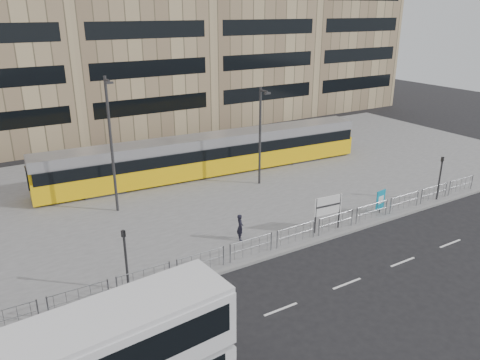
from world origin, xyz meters
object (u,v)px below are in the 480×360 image
station_sign (328,207)px  lamp_post_east (261,132)px  traffic_light_west (125,252)px  lamp_post_west (111,141)px  pedestrian (240,227)px  tram (210,154)px  ad_panel (381,200)px  traffic_light_east (441,173)px

station_sign → lamp_post_east: lamp_post_east is taller
traffic_light_west → lamp_post_west: bearing=51.2°
traffic_light_west → pedestrian: bearing=-11.6°
tram → lamp_post_east: size_ratio=3.70×
station_sign → pedestrian: size_ratio=1.40×
traffic_light_west → lamp_post_east: size_ratio=0.43×
ad_panel → pedestrian: bearing=163.6°
ad_panel → tram: bearing=107.0°
tram → lamp_post_west: 9.90m
tram → station_sign: bearing=-81.1°
ad_panel → traffic_light_west: traffic_light_west is taller
tram → traffic_light_west: tram is taller
ad_panel → lamp_post_west: lamp_post_west is taller
traffic_light_east → lamp_post_west: lamp_post_west is taller
station_sign → ad_panel: size_ratio=1.39×
lamp_post_west → pedestrian: bearing=-58.2°
tram → traffic_light_west: bearing=-127.2°
ad_panel → lamp_post_east: (-3.63, 8.61, 3.08)m
station_sign → traffic_light_east: size_ratio=0.71×
station_sign → traffic_light_east: traffic_light_east is taller
station_sign → lamp_post_west: lamp_post_west is taller
station_sign → lamp_post_west: (-9.81, 9.36, 3.24)m
station_sign → traffic_light_west: 12.24m
lamp_post_east → tram: bearing=117.2°
traffic_light_west → ad_panel: bearing=-24.0°
traffic_light_east → traffic_light_west: bearing=156.4°
ad_panel → traffic_light_west: size_ratio=0.51×
tram → lamp_post_east: (2.10, -4.08, 2.42)m
pedestrian → traffic_light_west: 7.45m
pedestrian → traffic_light_west: (-7.18, -1.60, 1.19)m
traffic_light_east → lamp_post_east: lamp_post_east is taller
lamp_post_west → lamp_post_east: lamp_post_west is taller
tram → lamp_post_east: lamp_post_east is taller
lamp_post_east → traffic_light_west: bearing=-146.8°
station_sign → lamp_post_west: 13.94m
tram → lamp_post_west: (-8.72, -3.46, 3.17)m
tram → traffic_light_west: 16.92m
lamp_post_east → pedestrian: bearing=-130.6°
traffic_light_east → lamp_post_west: bearing=131.2°
station_sign → lamp_post_west: size_ratio=0.25×
pedestrian → lamp_post_east: (6.05, 7.05, 3.22)m
tram → traffic_light_east: size_ratio=8.67×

